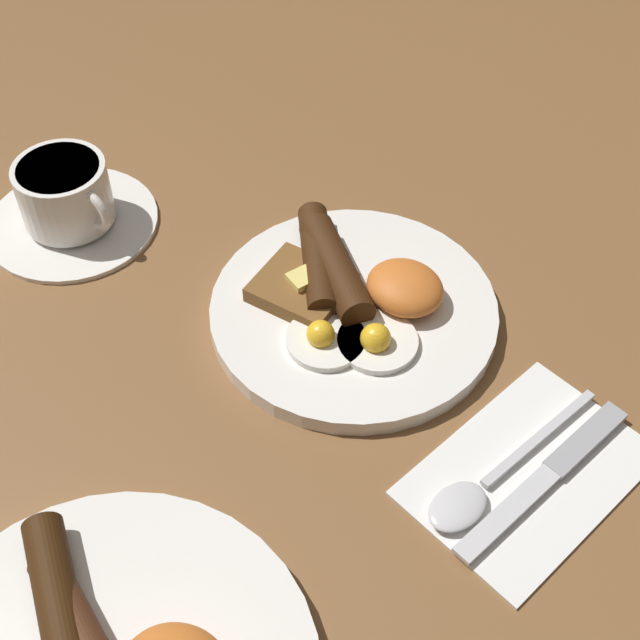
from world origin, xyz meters
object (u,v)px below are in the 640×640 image
Objects in this scene: teacup_near at (68,202)px; spoon at (476,492)px; breakfast_plate_near at (351,303)px; knife at (553,470)px.

teacup_near is 0.91× the size of spoon.
knife is at bearing 174.99° from breakfast_plate_near.
teacup_near is (0.26, 0.09, 0.01)m from breakfast_plate_near.
teacup_near reaches higher than breakfast_plate_near.
teacup_near is 0.87× the size of knife.
knife is (-0.21, 0.02, -0.01)m from breakfast_plate_near.
spoon reaches higher than knife.
breakfast_plate_near is 1.39× the size of spoon.
knife is 0.06m from spoon.
knife is at bearing -171.26° from teacup_near.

